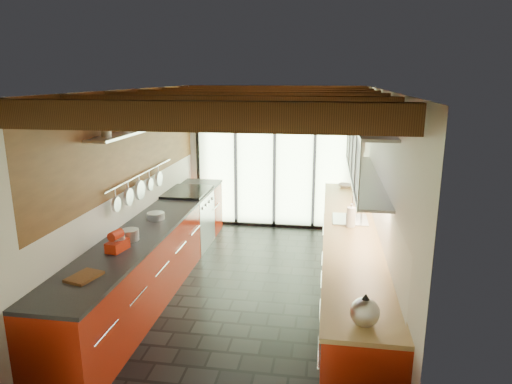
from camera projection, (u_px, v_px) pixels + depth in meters
ground at (250, 290)px, 6.05m from camera, size 5.50×5.50×0.00m
room_shell at (250, 168)px, 5.65m from camera, size 5.50×5.50×5.50m
ceiling_beams at (254, 100)px, 5.81m from camera, size 3.14×5.06×4.90m
glass_door at (275, 139)px, 8.22m from camera, size 2.95×0.10×2.90m
left_counter at (157, 252)px, 6.13m from camera, size 0.68×5.00×0.92m
range_stove at (189, 219)px, 7.52m from camera, size 0.66×0.90×0.97m
right_counter at (349, 264)px, 5.75m from camera, size 0.68×5.00×0.92m
sink_assembly at (351, 217)px, 6.01m from camera, size 0.45×0.52×0.43m
upper_cabinets_right at (367, 152)px, 5.67m from camera, size 0.34×3.00×3.00m
left_wall_fixtures at (142, 148)px, 5.99m from camera, size 0.28×2.60×0.96m
stand_mixer at (118, 242)px, 4.94m from camera, size 0.19×0.28×0.24m
pot_large at (130, 235)px, 5.26m from camera, size 0.27×0.27×0.13m
pot_small at (156, 216)px, 6.04m from camera, size 0.29×0.29×0.09m
cutting_board at (84, 277)px, 4.28m from camera, size 0.29×0.36×0.03m
kettle at (365, 311)px, 3.45m from camera, size 0.29×0.31×0.27m
paper_towel at (351, 217)px, 5.70m from camera, size 0.12×0.12×0.30m
soap_bottle at (351, 217)px, 5.81m from camera, size 0.11×0.11×0.21m
bowl at (345, 186)px, 7.78m from camera, size 0.30×0.30×0.06m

